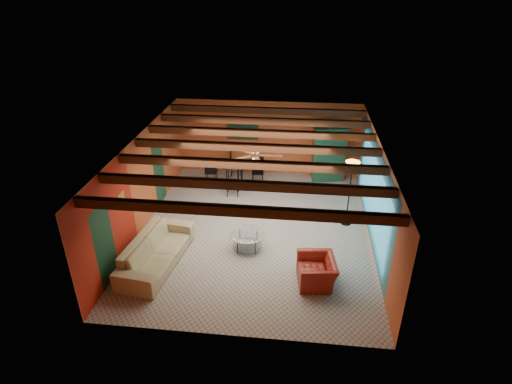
# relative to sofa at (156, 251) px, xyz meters

# --- Properties ---
(room) EXTENTS (6.52, 8.01, 2.71)m
(room) POSITION_rel_sofa_xyz_m (2.32, 1.93, 1.97)
(room) COLOR gray
(room) RESTS_ON ground
(sofa) EXTENTS (1.37, 2.76, 0.78)m
(sofa) POSITION_rel_sofa_xyz_m (0.00, 0.00, 0.00)
(sofa) COLOR tan
(sofa) RESTS_ON ground
(armchair) EXTENTS (0.99, 1.10, 0.65)m
(armchair) POSITION_rel_sofa_xyz_m (4.03, -0.28, -0.06)
(armchair) COLOR maroon
(armchair) RESTS_ON ground
(coffee_table) EXTENTS (0.95, 0.95, 0.48)m
(coffee_table) POSITION_rel_sofa_xyz_m (2.21, 0.89, -0.15)
(coffee_table) COLOR silver
(coffee_table) RESTS_ON ground
(dining_table) EXTENTS (2.20, 2.20, 1.06)m
(dining_table) POSITION_rel_sofa_xyz_m (1.26, 4.74, 0.14)
(dining_table) COLOR white
(dining_table) RESTS_ON ground
(armoire) EXTENTS (1.17, 0.74, 1.91)m
(armoire) POSITION_rel_sofa_xyz_m (4.52, 5.52, 0.57)
(armoire) COLOR brown
(armoire) RESTS_ON ground
(floor_lamp) EXTENTS (0.42, 0.42, 2.00)m
(floor_lamp) POSITION_rel_sofa_xyz_m (4.97, 2.51, 0.61)
(floor_lamp) COLOR black
(floor_lamp) RESTS_ON ground
(ceiling_fan) EXTENTS (1.50, 1.50, 0.44)m
(ceiling_fan) POSITION_rel_sofa_xyz_m (2.32, 1.82, 1.97)
(ceiling_fan) COLOR #472614
(ceiling_fan) RESTS_ON ceiling
(painting) EXTENTS (1.05, 0.03, 0.65)m
(painting) POSITION_rel_sofa_xyz_m (1.42, 5.78, 1.26)
(painting) COLOR black
(painting) RESTS_ON wall_back
(potted_plant) EXTENTS (0.46, 0.43, 0.43)m
(potted_plant) POSITION_rel_sofa_xyz_m (4.52, 5.52, 1.74)
(potted_plant) COLOR #26661E
(potted_plant) RESTS_ON armoire
(vase) EXTENTS (0.21, 0.21, 0.17)m
(vase) POSITION_rel_sofa_xyz_m (1.26, 4.74, 0.76)
(vase) COLOR orange
(vase) RESTS_ON dining_table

